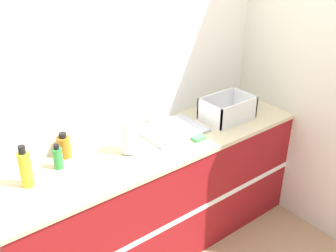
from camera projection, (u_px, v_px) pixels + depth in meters
The scene contains 10 objects.
wall_back at pixel (128, 74), 2.71m from camera, with size 4.65×0.06×2.60m.
wall_right at pixel (273, 54), 3.11m from camera, with size 0.06×2.58×2.60m.
counter_cabinet at pixel (157, 196), 2.88m from camera, with size 2.28×0.60×0.89m.
sink at pixel (172, 128), 2.82m from camera, with size 0.44×0.33×0.29m.
paper_towel_roll at pixel (129, 135), 2.51m from camera, with size 0.11×0.11×0.25m.
dish_rack at pixel (227, 111), 2.98m from camera, with size 0.38×0.26×0.17m.
bottle_amber at pixel (64, 146), 2.49m from camera, with size 0.08×0.08×0.17m.
bottle_yellow at pixel (25, 168), 2.19m from camera, with size 0.07×0.07×0.26m.
bottle_green at pixel (58, 158), 2.37m from camera, with size 0.06×0.06×0.16m.
sponge at pixel (199, 138), 2.71m from camera, with size 0.09×0.06×0.02m.
Camera 1 is at (-1.36, -1.59, 2.23)m, focal length 42.00 mm.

